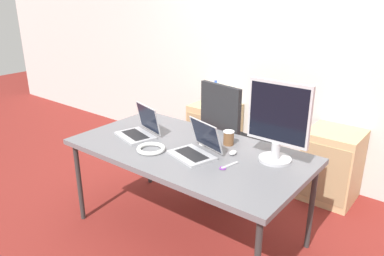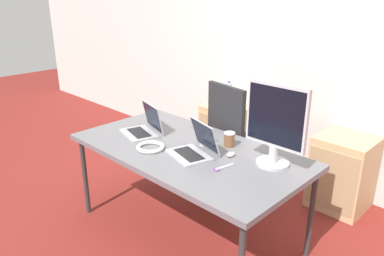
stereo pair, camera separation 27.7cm
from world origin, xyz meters
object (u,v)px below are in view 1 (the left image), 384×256
Objects in this scene: water_bottle at (216,93)px; mouse at (233,153)px; monitor at (278,122)px; coffee_cup_white at (205,137)px; cable_coil at (151,149)px; cabinet_right at (332,165)px; cabinet_left at (214,133)px; office_chair at (233,153)px; laptop_right at (140,130)px; coffee_cup_brown at (229,138)px; laptop_left at (196,148)px.

water_bottle reaches higher than mouse.
monitor is 0.61m from coffee_cup_white.
cabinet_right is at bearing 58.05° from cable_coil.
coffee_cup_white is at bearing -58.97° from cabinet_left.
office_chair is 0.83m from water_bottle.
water_bottle reaches higher than coffee_cup_white.
laptop_right is 0.33m from cable_coil.
office_chair reaches higher than coffee_cup_brown.
cabinet_left is 1.35m from coffee_cup_brown.
cabinet_right is 1.82× the size of laptop_right.
mouse is (-0.38, -1.12, 0.42)m from cabinet_right.
cabinet_left is at bearing 138.24° from office_chair.
laptop_left reaches higher than coffee_cup_white.
laptop_left is (-0.59, -1.28, 0.45)m from cabinet_right.
coffee_cup_brown is (-0.41, 0.04, -0.23)m from monitor.
water_bottle is (0.00, 0.00, 0.46)m from cabinet_left.
cabinet_right is at bearing 62.77° from coffee_cup_brown.
cable_coil is at bearing -148.90° from mouse.
cabinet_right is 5.92× the size of coffee_cup_white.
laptop_right is 0.65× the size of monitor.
water_bottle is 1.28m from laptop_right.
office_chair is 0.81m from mouse.
cabinet_right is 9.77× the size of mouse.
coffee_cup_white is at bearing 19.22° from laptop_right.
laptop_left reaches higher than water_bottle.
office_chair is 1.65× the size of cabinet_right.
monitor is 2.64× the size of cable_coil.
laptop_right is 1.73× the size of cable_coil.
laptop_left is (0.73, -1.28, 0.45)m from cabinet_left.
monitor reaches higher than cabinet_right.
laptop_left is at bearing -69.97° from coffee_cup_white.
laptop_right is 1.13m from monitor.
monitor is at bearing -40.19° from water_bottle.
office_chair is 0.91m from cabinet_right.
cabinet_left is at bearing 121.03° from coffee_cup_white.
cable_coil is at bearing -29.93° from laptop_right.
office_chair is at bearing -41.89° from water_bottle.
mouse is (0.21, 0.16, -0.03)m from laptop_left.
water_bottle is 1.27m from coffee_cup_white.
office_chair reaches higher than cable_coil.
laptop_right is at bearing -132.78° from cabinet_right.
monitor reaches higher than laptop_left.
laptop_right is (-1.18, -1.27, 0.46)m from cabinet_right.
cabinet_right is at bearing 58.91° from coffee_cup_white.
office_chair is 0.66m from coffee_cup_brown.
coffee_cup_white is (-0.28, 0.03, 0.04)m from mouse.
coffee_cup_white is (0.66, -1.09, 0.46)m from cabinet_left.
coffee_cup_brown is (0.81, -0.99, 0.46)m from cabinet_left.
office_chair is at bearing 81.86° from cable_coil.
coffee_cup_white is (-0.56, -0.07, -0.23)m from monitor.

